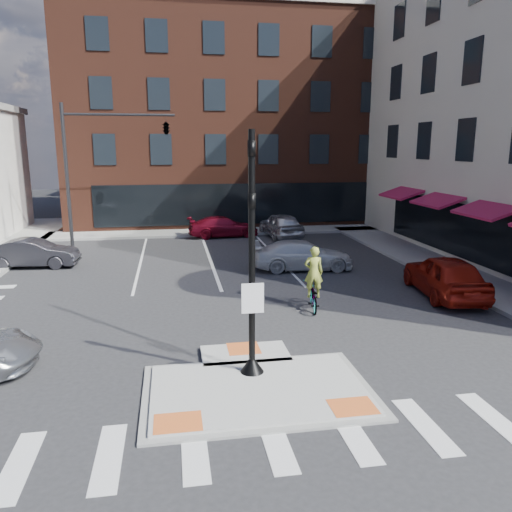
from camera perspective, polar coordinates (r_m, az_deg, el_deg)
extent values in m
plane|color=#28282B|center=(12.70, -0.16, -14.31)|extent=(120.00, 120.00, 0.00)
cube|color=gray|center=(12.24, 0.24, -15.23)|extent=(5.40, 3.60, 0.06)
cube|color=#A8A8A3|center=(12.23, 0.25, -15.10)|extent=(5.00, 3.20, 0.12)
cube|color=#A8A8A3|center=(14.10, -1.25, -11.20)|extent=(2.40, 1.40, 0.12)
cube|color=orange|center=(11.01, -8.92, -18.26)|extent=(1.00, 0.80, 0.01)
cube|color=orange|center=(11.64, 10.98, -16.53)|extent=(1.00, 0.80, 0.01)
cube|color=orange|center=(14.35, -1.43, -10.50)|extent=(0.90, 0.90, 0.01)
cube|color=gray|center=(32.98, -25.59, 1.37)|extent=(3.00, 20.00, 0.15)
cube|color=gray|center=(25.32, 20.66, -1.24)|extent=(3.00, 24.00, 0.15)
cube|color=gray|center=(34.01, -1.30, 2.90)|extent=(26.00, 3.00, 0.15)
cube|color=#4D2418|center=(43.49, -3.34, 14.78)|extent=(24.00, 18.00, 15.00)
cube|color=beige|center=(44.48, -3.48, 24.74)|extent=(24.40, 18.40, 0.60)
cube|color=black|center=(34.75, -1.56, 5.98)|extent=(20.00, 0.12, 2.80)
cube|color=black|center=(25.64, 23.26, 2.42)|extent=(0.12, 16.00, 2.60)
cube|color=#AD1746|center=(25.08, 22.18, 5.43)|extent=(1.46, 3.00, 0.58)
cube|color=#AD1746|center=(30.32, 16.24, 6.92)|extent=(1.46, 3.00, 0.58)
cube|color=slate|center=(63.22, -11.84, 11.55)|extent=(10.00, 12.00, 10.00)
cube|color=brown|center=(66.08, -0.21, 12.70)|extent=(12.00, 12.00, 12.00)
cone|color=black|center=(12.90, -0.46, -12.15)|extent=(0.60, 0.60, 0.45)
cylinder|color=black|center=(12.00, -0.48, 0.34)|extent=(0.16, 0.16, 5.80)
cube|color=white|center=(12.16, -0.38, -4.85)|extent=(0.55, 0.04, 0.75)
imported|color=black|center=(11.74, -0.50, 10.41)|extent=(0.18, 0.22, 1.10)
imported|color=black|center=(11.84, -0.49, 4.60)|extent=(0.18, 0.22, 1.10)
cylinder|color=black|center=(29.77, -20.78, 8.35)|extent=(0.20, 0.20, 8.00)
cylinder|color=black|center=(29.35, -15.35, 15.32)|extent=(6.00, 0.14, 0.14)
imported|color=black|center=(29.20, -10.24, 14.39)|extent=(0.48, 2.24, 0.90)
imported|color=#9B190E|center=(20.65, 20.77, -2.09)|extent=(2.52, 5.02, 1.64)
imported|color=silver|center=(23.64, 5.38, 0.10)|extent=(4.82, 2.26, 1.36)
imported|color=#27262B|center=(26.24, -24.10, 0.30)|extent=(4.25, 1.76, 1.37)
imported|color=#BABCC2|center=(31.97, 2.86, 3.57)|extent=(2.36, 4.80, 1.57)
imported|color=maroon|center=(32.17, -3.75, 3.37)|extent=(4.64, 2.25, 1.30)
imported|color=#3F3F44|center=(17.95, 6.53, -4.59)|extent=(0.94, 1.91, 0.96)
imported|color=#AAB841|center=(17.71, 6.60, -1.84)|extent=(0.74, 0.55, 1.84)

